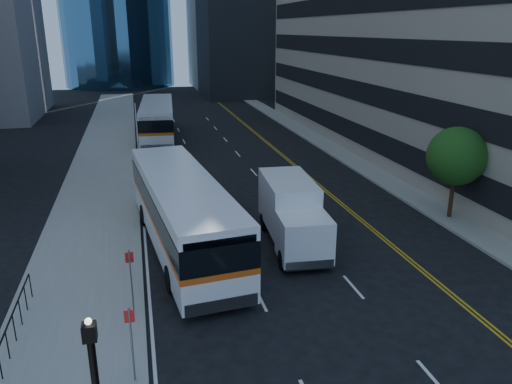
# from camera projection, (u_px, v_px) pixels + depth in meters

# --- Properties ---
(ground) EXTENTS (160.00, 160.00, 0.00)m
(ground) POSITION_uv_depth(u_px,v_px,m) (363.00, 314.00, 18.80)
(ground) COLOR black
(ground) RESTS_ON ground
(sidewalk_west) EXTENTS (5.00, 90.00, 0.15)m
(sidewalk_west) POSITION_uv_depth(u_px,v_px,m) (104.00, 163.00, 39.53)
(sidewalk_west) COLOR gray
(sidewalk_west) RESTS_ON ground
(sidewalk_east) EXTENTS (2.00, 90.00, 0.15)m
(sidewalk_east) POSITION_uv_depth(u_px,v_px,m) (334.00, 150.00, 43.88)
(sidewalk_east) COLOR gray
(sidewalk_east) RESTS_ON ground
(street_tree) EXTENTS (3.20, 3.20, 5.10)m
(street_tree) POSITION_uv_depth(u_px,v_px,m) (457.00, 156.00, 27.07)
(street_tree) COLOR #332114
(street_tree) RESTS_ON sidewalk_east
(bus_front) EXTENTS (4.45, 14.00, 3.55)m
(bus_front) POSITION_uv_depth(u_px,v_px,m) (182.00, 210.00, 23.91)
(bus_front) COLOR white
(bus_front) RESTS_ON ground
(bus_rear) EXTENTS (3.88, 13.76, 3.50)m
(bus_rear) POSITION_uv_depth(u_px,v_px,m) (157.00, 119.00, 48.39)
(bus_rear) COLOR silver
(bus_rear) RESTS_ON ground
(box_truck) EXTENTS (2.74, 6.75, 3.16)m
(box_truck) POSITION_uv_depth(u_px,v_px,m) (292.00, 213.00, 24.34)
(box_truck) COLOR white
(box_truck) RESTS_ON ground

